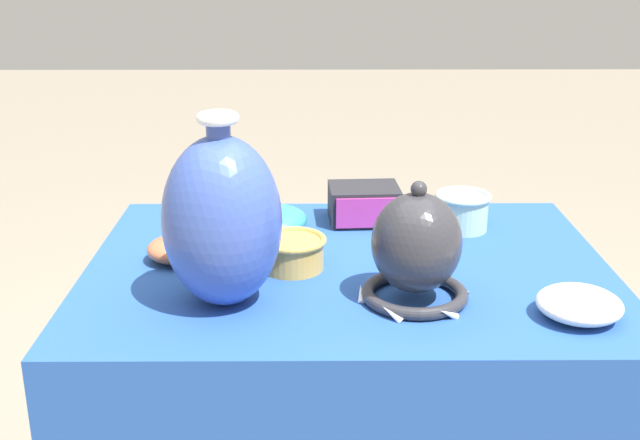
% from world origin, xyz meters
% --- Properties ---
extents(display_table, '(0.98, 0.73, 0.71)m').
position_xyz_m(display_table, '(0.00, -0.02, 0.63)').
color(display_table, olive).
rests_on(display_table, ground_plane).
extents(vase_tall_bulbous, '(0.20, 0.20, 0.33)m').
position_xyz_m(vase_tall_bulbous, '(-0.21, -0.17, 0.86)').
color(vase_tall_bulbous, '#3851A8').
rests_on(vase_tall_bulbous, display_table).
extents(vase_dome_bell, '(0.19, 0.19, 0.21)m').
position_xyz_m(vase_dome_bell, '(0.11, -0.16, 0.80)').
color(vase_dome_bell, '#2D2D33').
rests_on(vase_dome_bell, display_table).
extents(mosaic_tile_box, '(0.16, 0.13, 0.08)m').
position_xyz_m(mosaic_tile_box, '(0.04, 0.24, 0.75)').
color(mosaic_tile_box, '#232328').
rests_on(mosaic_tile_box, display_table).
extents(bowl_shallow_teal, '(0.15, 0.15, 0.06)m').
position_xyz_m(bowl_shallow_teal, '(-0.15, 0.17, 0.74)').
color(bowl_shallow_teal, teal).
rests_on(bowl_shallow_teal, display_table).
extents(bowl_shallow_ivory, '(0.14, 0.14, 0.05)m').
position_xyz_m(bowl_shallow_ivory, '(0.36, -0.23, 0.74)').
color(bowl_shallow_ivory, white).
rests_on(bowl_shallow_ivory, display_table).
extents(cup_wide_celadon, '(0.12, 0.12, 0.08)m').
position_xyz_m(cup_wide_celadon, '(0.25, 0.19, 0.76)').
color(cup_wide_celadon, '#A8CCB7').
rests_on(cup_wide_celadon, display_table).
extents(cup_wide_ochre, '(0.13, 0.13, 0.06)m').
position_xyz_m(cup_wide_ochre, '(-0.10, -0.02, 0.75)').
color(cup_wide_ochre, gold).
rests_on(cup_wide_ochre, display_table).
extents(bowl_shallow_terracotta, '(0.11, 0.11, 0.05)m').
position_xyz_m(bowl_shallow_terracotta, '(-0.33, 0.02, 0.74)').
color(bowl_shallow_terracotta, '#BC6642').
rests_on(bowl_shallow_terracotta, display_table).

